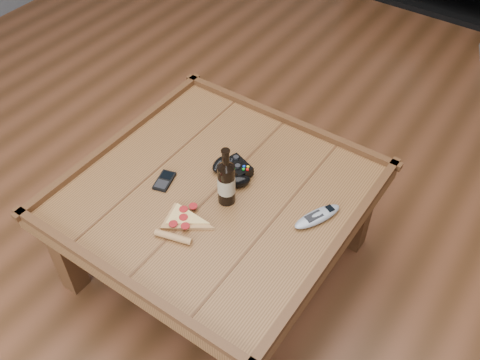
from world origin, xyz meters
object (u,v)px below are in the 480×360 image
Objects in this scene: pizza_slice at (182,222)px; smartphone at (164,181)px; remote_control at (317,216)px; beer_bottle at (226,181)px; coffee_table at (216,201)px; game_controller at (233,170)px.

pizza_slice reaches higher than smartphone.
pizza_slice is 0.47m from remote_control.
beer_bottle is at bearing -137.30° from remote_control.
coffee_table is at bearing -142.73° from remote_control.
beer_bottle is 0.34m from remote_control.
beer_bottle reaches higher than pizza_slice.
game_controller reaches higher than smartphone.
coffee_table is 5.66× the size of game_controller.
game_controller reaches higher than remote_control.
game_controller reaches higher than pizza_slice.
game_controller is 0.69× the size of pizza_slice.
pizza_slice is at bearing -119.39° from remote_control.
coffee_table is 0.39m from remote_control.
remote_control is at bearing 17.07° from game_controller.
coffee_table is 0.20m from pizza_slice.
game_controller is at bearing 115.17° from beer_bottle.
beer_bottle is at bearing -15.26° from coffee_table.
pizza_slice is 1.34× the size of remote_control.
game_controller is 0.26m from smartphone.
pizza_slice is at bearing -110.13° from beer_bottle.
smartphone is at bearing -166.69° from beer_bottle.
coffee_table is 5.23× the size of remote_control.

